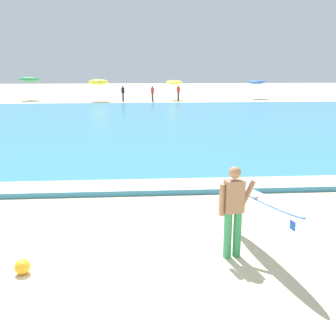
{
  "coord_description": "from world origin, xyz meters",
  "views": [
    {
      "loc": [
        0.92,
        -6.12,
        3.44
      ],
      "look_at": [
        1.63,
        3.27,
        1.1
      ],
      "focal_mm": 43.72,
      "sensor_mm": 36.0,
      "label": 1
    }
  ],
  "objects_px": {
    "beach_ball": "(23,267)",
    "beach_umbrella_2": "(174,82)",
    "beachgoer_near_row_left": "(178,92)",
    "beach_umbrella_3": "(257,82)",
    "beach_umbrella_0": "(29,79)",
    "beachgoer_near_row_right": "(152,93)",
    "beachgoer_near_row_mid": "(123,93)",
    "beach_umbrella_1": "(98,82)",
    "surfer_with_board": "(247,203)"
  },
  "relations": [
    {
      "from": "beach_umbrella_0",
      "to": "beachgoer_near_row_right",
      "type": "height_order",
      "value": "beach_umbrella_0"
    },
    {
      "from": "beach_umbrella_3",
      "to": "beachgoer_near_row_mid",
      "type": "relative_size",
      "value": 1.29
    },
    {
      "from": "beachgoer_near_row_mid",
      "to": "beachgoer_near_row_right",
      "type": "xyz_separation_m",
      "value": [
        2.95,
        -0.48,
        0.0
      ]
    },
    {
      "from": "beach_umbrella_2",
      "to": "beach_ball",
      "type": "distance_m",
      "value": 37.08
    },
    {
      "from": "beach_umbrella_3",
      "to": "beach_ball",
      "type": "bearing_deg",
      "value": -111.64
    },
    {
      "from": "surfer_with_board",
      "to": "beach_umbrella_0",
      "type": "height_order",
      "value": "beach_umbrella_0"
    },
    {
      "from": "beach_umbrella_3",
      "to": "beach_umbrella_0",
      "type": "bearing_deg",
      "value": 179.85
    },
    {
      "from": "beachgoer_near_row_left",
      "to": "beachgoer_near_row_right",
      "type": "relative_size",
      "value": 1.0
    },
    {
      "from": "beach_umbrella_1",
      "to": "beach_umbrella_3",
      "type": "distance_m",
      "value": 16.87
    },
    {
      "from": "beach_umbrella_0",
      "to": "beachgoer_near_row_left",
      "type": "bearing_deg",
      "value": -6.63
    },
    {
      "from": "beachgoer_near_row_left",
      "to": "beachgoer_near_row_mid",
      "type": "height_order",
      "value": "same"
    },
    {
      "from": "beachgoer_near_row_mid",
      "to": "beach_ball",
      "type": "bearing_deg",
      "value": -90.98
    },
    {
      "from": "beach_ball",
      "to": "beach_umbrella_0",
      "type": "bearing_deg",
      "value": 103.55
    },
    {
      "from": "surfer_with_board",
      "to": "beach_umbrella_2",
      "type": "xyz_separation_m",
      "value": [
        1.93,
        36.15,
        0.8
      ]
    },
    {
      "from": "beach_umbrella_1",
      "to": "beach_ball",
      "type": "bearing_deg",
      "value": -87.07
    },
    {
      "from": "beach_ball",
      "to": "beachgoer_near_row_left",
      "type": "bearing_deg",
      "value": 80.11
    },
    {
      "from": "beach_umbrella_1",
      "to": "beachgoer_near_row_mid",
      "type": "xyz_separation_m",
      "value": [
        2.43,
        -0.23,
        -1.07
      ]
    },
    {
      "from": "beachgoer_near_row_left",
      "to": "beachgoer_near_row_mid",
      "type": "bearing_deg",
      "value": -174.62
    },
    {
      "from": "beachgoer_near_row_left",
      "to": "beach_ball",
      "type": "xyz_separation_m",
      "value": [
        -6.26,
        -35.9,
        -0.71
      ]
    },
    {
      "from": "beachgoer_near_row_right",
      "to": "beach_ball",
      "type": "height_order",
      "value": "beachgoer_near_row_right"
    },
    {
      "from": "beachgoer_near_row_left",
      "to": "beach_ball",
      "type": "distance_m",
      "value": 36.45
    },
    {
      "from": "surfer_with_board",
      "to": "beach_ball",
      "type": "relative_size",
      "value": 11.04
    },
    {
      "from": "surfer_with_board",
      "to": "beach_umbrella_0",
      "type": "bearing_deg",
      "value": 109.3
    },
    {
      "from": "surfer_with_board",
      "to": "beachgoer_near_row_mid",
      "type": "distance_m",
      "value": 35.1
    },
    {
      "from": "beachgoer_near_row_right",
      "to": "beachgoer_near_row_mid",
      "type": "bearing_deg",
      "value": 170.84
    },
    {
      "from": "beachgoer_near_row_left",
      "to": "beach_umbrella_3",
      "type": "bearing_deg",
      "value": 11.23
    },
    {
      "from": "surfer_with_board",
      "to": "beachgoer_near_row_mid",
      "type": "xyz_separation_m",
      "value": [
        -3.36,
        34.94,
        -0.19
      ]
    },
    {
      "from": "beach_umbrella_1",
      "to": "beach_umbrella_3",
      "type": "xyz_separation_m",
      "value": [
        16.74,
        2.02,
        -0.14
      ]
    },
    {
      "from": "beach_umbrella_2",
      "to": "beach_ball",
      "type": "xyz_separation_m",
      "value": [
        -5.89,
        -36.57,
        -1.7
      ]
    },
    {
      "from": "beach_umbrella_2",
      "to": "beachgoer_near_row_right",
      "type": "height_order",
      "value": "beach_umbrella_2"
    },
    {
      "from": "beach_umbrella_1",
      "to": "beachgoer_near_row_left",
      "type": "bearing_deg",
      "value": 2.15
    },
    {
      "from": "beachgoer_near_row_left",
      "to": "surfer_with_board",
      "type": "bearing_deg",
      "value": -93.7
    },
    {
      "from": "surfer_with_board",
      "to": "beachgoer_near_row_left",
      "type": "relative_size",
      "value": 1.88
    },
    {
      "from": "beach_umbrella_1",
      "to": "beachgoer_near_row_mid",
      "type": "distance_m",
      "value": 2.66
    },
    {
      "from": "surfer_with_board",
      "to": "beachgoer_near_row_right",
      "type": "distance_m",
      "value": 34.47
    },
    {
      "from": "beachgoer_near_row_right",
      "to": "beach_umbrella_1",
      "type": "bearing_deg",
      "value": 172.54
    },
    {
      "from": "beach_umbrella_2",
      "to": "beach_umbrella_3",
      "type": "relative_size",
      "value": 1.02
    },
    {
      "from": "beachgoer_near_row_right",
      "to": "beach_umbrella_2",
      "type": "bearing_deg",
      "value": 35.7
    },
    {
      "from": "beach_umbrella_2",
      "to": "beachgoer_near_row_mid",
      "type": "height_order",
      "value": "beach_umbrella_2"
    },
    {
      "from": "surfer_with_board",
      "to": "beach_umbrella_2",
      "type": "relative_size",
      "value": 1.42
    },
    {
      "from": "surfer_with_board",
      "to": "beach_umbrella_0",
      "type": "relative_size",
      "value": 1.21
    },
    {
      "from": "beach_umbrella_1",
      "to": "surfer_with_board",
      "type": "bearing_deg",
      "value": -80.66
    },
    {
      "from": "beachgoer_near_row_right",
      "to": "beach_ball",
      "type": "xyz_separation_m",
      "value": [
        -3.55,
        -34.89,
        -0.71
      ]
    },
    {
      "from": "surfer_with_board",
      "to": "beach_umbrella_0",
      "type": "distance_m",
      "value": 39.49
    },
    {
      "from": "beach_umbrella_0",
      "to": "beach_umbrella_1",
      "type": "bearing_deg",
      "value": -16.03
    },
    {
      "from": "beach_ball",
      "to": "beach_umbrella_2",
      "type": "bearing_deg",
      "value": 80.84
    },
    {
      "from": "beach_umbrella_3",
      "to": "beach_umbrella_1",
      "type": "bearing_deg",
      "value": -173.11
    },
    {
      "from": "surfer_with_board",
      "to": "beach_ball",
      "type": "xyz_separation_m",
      "value": [
        -3.96,
        -0.43,
        -0.9
      ]
    },
    {
      "from": "beach_umbrella_0",
      "to": "beach_umbrella_3",
      "type": "height_order",
      "value": "beach_umbrella_0"
    },
    {
      "from": "surfer_with_board",
      "to": "beachgoer_near_row_left",
      "type": "bearing_deg",
      "value": 86.3
    }
  ]
}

